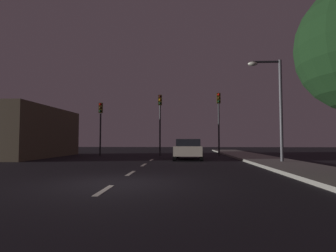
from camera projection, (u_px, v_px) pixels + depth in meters
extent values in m
plane|color=black|center=(145.00, 164.00, 15.45)|extent=(80.00, 80.00, 0.00)
cube|color=gray|center=(279.00, 163.00, 15.07)|extent=(3.00, 40.00, 0.15)
cube|color=silver|center=(104.00, 190.00, 7.27)|extent=(0.16, 1.60, 0.01)
cube|color=silver|center=(131.00, 173.00, 11.06)|extent=(0.16, 1.60, 0.01)
cube|color=silver|center=(144.00, 165.00, 14.85)|extent=(0.16, 1.60, 0.01)
cube|color=silver|center=(152.00, 160.00, 18.64)|extent=(0.16, 1.60, 0.01)
cylinder|color=#2D2D30|center=(100.00, 129.00, 23.94)|extent=(0.14, 0.14, 4.68)
cube|color=#382D0C|center=(101.00, 108.00, 24.04)|extent=(0.32, 0.24, 0.90)
sphere|color=red|center=(100.00, 104.00, 23.90)|extent=(0.20, 0.20, 0.20)
sphere|color=#3F2D0C|center=(100.00, 108.00, 23.88)|extent=(0.20, 0.20, 0.20)
sphere|color=#0C3319|center=(100.00, 111.00, 23.87)|extent=(0.20, 0.20, 0.20)
cylinder|color=#2D2D30|center=(160.00, 125.00, 23.69)|extent=(0.14, 0.14, 5.34)
cube|color=#382D0C|center=(160.00, 100.00, 23.81)|extent=(0.32, 0.24, 0.90)
sphere|color=#3F0C0C|center=(160.00, 96.00, 23.66)|extent=(0.20, 0.20, 0.20)
sphere|color=orange|center=(160.00, 100.00, 23.65)|extent=(0.20, 0.20, 0.20)
sphere|color=#0C3319|center=(160.00, 103.00, 23.63)|extent=(0.20, 0.20, 0.20)
cylinder|color=#2D2D30|center=(219.00, 124.00, 23.43)|extent=(0.14, 0.14, 5.46)
cube|color=#382D0C|center=(219.00, 98.00, 23.55)|extent=(0.32, 0.24, 0.90)
sphere|color=red|center=(219.00, 94.00, 23.41)|extent=(0.20, 0.20, 0.20)
sphere|color=#3F2D0C|center=(219.00, 98.00, 23.39)|extent=(0.20, 0.20, 0.20)
sphere|color=#0C3319|center=(219.00, 101.00, 23.37)|extent=(0.20, 0.20, 0.20)
cube|color=beige|center=(189.00, 150.00, 19.04)|extent=(2.06, 4.12, 0.64)
cube|color=black|center=(189.00, 142.00, 18.87)|extent=(1.72, 1.90, 0.48)
cylinder|color=black|center=(178.00, 154.00, 20.57)|extent=(0.25, 0.65, 0.64)
cylinder|color=black|center=(201.00, 154.00, 20.39)|extent=(0.25, 0.65, 0.64)
cylinder|color=black|center=(175.00, 156.00, 17.66)|extent=(0.25, 0.65, 0.64)
cylinder|color=black|center=(201.00, 156.00, 17.48)|extent=(0.25, 0.65, 0.64)
cylinder|color=#4C4C51|center=(281.00, 111.00, 15.59)|extent=(0.18, 0.18, 6.01)
cube|color=black|center=(266.00, 62.00, 15.78)|extent=(1.56, 0.10, 0.10)
ellipsoid|color=silver|center=(253.00, 64.00, 15.82)|extent=(0.56, 0.36, 0.24)
cube|color=brown|center=(25.00, 132.00, 21.79)|extent=(5.01, 9.69, 3.96)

